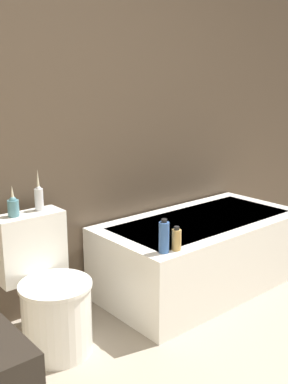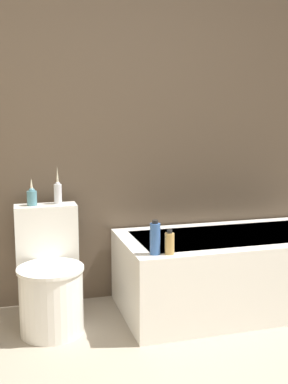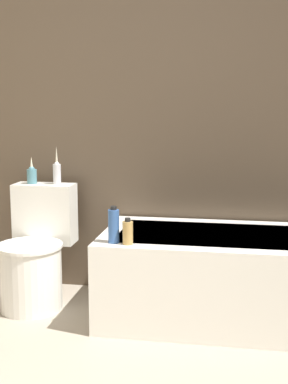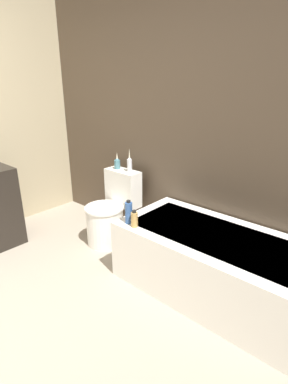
% 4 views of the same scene
% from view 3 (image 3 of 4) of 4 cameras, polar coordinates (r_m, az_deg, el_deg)
% --- Properties ---
extents(wall_back_tiled, '(6.40, 0.06, 2.60)m').
position_cam_3_polar(wall_back_tiled, '(3.59, -3.05, 10.01)').
color(wall_back_tiled, brown).
rests_on(wall_back_tiled, ground_plane).
extents(bathtub, '(1.53, 0.78, 0.51)m').
position_cam_3_polar(bathtub, '(3.22, 9.42, -8.88)').
color(bathtub, white).
rests_on(bathtub, ground).
extents(toilet, '(0.40, 0.57, 0.74)m').
position_cam_3_polar(toilet, '(3.46, -11.52, -6.72)').
color(toilet, white).
rests_on(toilet, ground).
extents(vase_gold, '(0.06, 0.06, 0.18)m').
position_cam_3_polar(vase_gold, '(3.57, -11.88, 1.85)').
color(vase_gold, teal).
rests_on(vase_gold, toilet).
extents(vase_silver, '(0.05, 0.05, 0.25)m').
position_cam_3_polar(vase_silver, '(3.52, -9.27, 2.17)').
color(vase_silver, silver).
rests_on(vase_silver, toilet).
extents(shampoo_bottle_tall, '(0.06, 0.06, 0.20)m').
position_cam_3_polar(shampoo_bottle_tall, '(2.92, -3.26, -3.61)').
color(shampoo_bottle_tall, '#335999').
rests_on(shampoo_bottle_tall, bathtub).
extents(shampoo_bottle_short, '(0.06, 0.06, 0.15)m').
position_cam_3_polar(shampoo_bottle_short, '(2.89, -1.75, -4.32)').
color(shampoo_bottle_short, tan).
rests_on(shampoo_bottle_short, bathtub).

